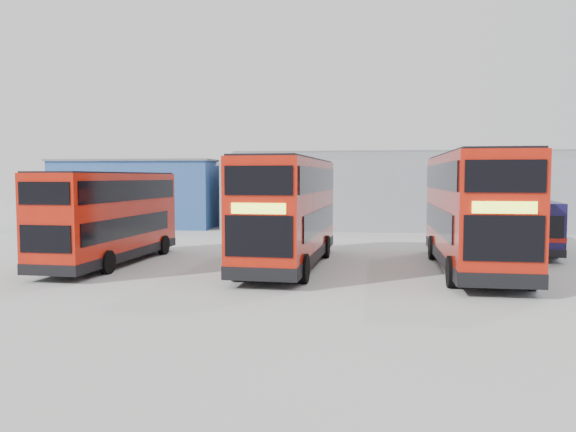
{
  "coord_description": "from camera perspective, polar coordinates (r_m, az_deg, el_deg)",
  "views": [
    {
      "loc": [
        2.28,
        -24.74,
        3.83
      ],
      "look_at": [
        -0.51,
        -0.19,
        2.1
      ],
      "focal_mm": 35.0,
      "sensor_mm": 36.0,
      "label": 1
    }
  ],
  "objects": [
    {
      "name": "double_decker_centre",
      "position": [
        23.91,
        0.1,
        0.32
      ],
      "size": [
        3.44,
        11.06,
        4.61
      ],
      "rotation": [
        0.0,
        0.0,
        -0.08
      ],
      "color": "#B2180A",
      "rests_on": "ground"
    },
    {
      "name": "ground_plane",
      "position": [
        25.14,
        1.21,
        -4.76
      ],
      "size": [
        120.0,
        120.0,
        0.0
      ],
      "primitive_type": "plane",
      "color": "#9D9D98",
      "rests_on": "ground"
    },
    {
      "name": "single_decker_blue",
      "position": [
        31.8,
        22.76,
        -0.84
      ],
      "size": [
        3.64,
        10.0,
        2.66
      ],
      "rotation": [
        0.0,
        0.0,
        3.0
      ],
      "color": "#0D0E3C",
      "rests_on": "ground"
    },
    {
      "name": "panel_van",
      "position": [
        41.17,
        -21.17,
        0.08
      ],
      "size": [
        2.23,
        5.0,
        2.16
      ],
      "rotation": [
        0.0,
        0.0,
        -0.03
      ],
      "color": "white",
      "rests_on": "ground"
    },
    {
      "name": "double_decker_right",
      "position": [
        24.07,
        18.27,
        0.35
      ],
      "size": [
        3.25,
        11.41,
        4.78
      ],
      "rotation": [
        0.0,
        0.0,
        -0.04
      ],
      "color": "#B2180A",
      "rests_on": "ground"
    },
    {
      "name": "double_decker_left",
      "position": [
        25.74,
        -17.62,
        -0.24
      ],
      "size": [
        2.89,
        9.66,
        4.03
      ],
      "rotation": [
        0.0,
        0.0,
        3.08
      ],
      "color": "#B2180A",
      "rests_on": "ground"
    },
    {
      "name": "office_block",
      "position": [
        45.75,
        -14.37,
        2.31
      ],
      "size": [
        12.3,
        8.32,
        5.12
      ],
      "color": "navy",
      "rests_on": "ground"
    },
    {
      "name": "maintenance_shed",
      "position": [
        45.12,
        13.78,
        2.33
      ],
      "size": [
        30.5,
        12.0,
        5.89
      ],
      "color": "#92979F",
      "rests_on": "ground"
    }
  ]
}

